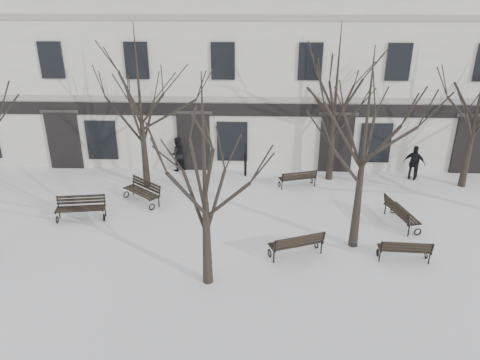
{
  "coord_description": "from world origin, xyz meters",
  "views": [
    {
      "loc": [
        -0.51,
        -13.87,
        9.07
      ],
      "look_at": [
        -1.06,
        3.0,
        1.61
      ],
      "focal_mm": 35.0,
      "sensor_mm": 36.0,
      "label": 1
    }
  ],
  "objects_px": {
    "bench_0": "(81,207)",
    "bench_3": "(143,191)",
    "bench_1": "(297,243)",
    "bench_2": "(405,249)",
    "bench_4": "(298,178)",
    "tree_2": "(366,129)",
    "tree_1": "(204,160)",
    "bench_5": "(400,213)"
  },
  "relations": [
    {
      "from": "bench_1",
      "to": "bench_0",
      "type": "bearing_deg",
      "value": -36.63
    },
    {
      "from": "tree_1",
      "to": "bench_2",
      "type": "bearing_deg",
      "value": 11.85
    },
    {
      "from": "bench_2",
      "to": "bench_3",
      "type": "height_order",
      "value": "bench_3"
    },
    {
      "from": "tree_2",
      "to": "bench_5",
      "type": "xyz_separation_m",
      "value": [
        2.1,
        1.61,
        -3.91
      ]
    },
    {
      "from": "tree_1",
      "to": "bench_1",
      "type": "height_order",
      "value": "tree_1"
    },
    {
      "from": "bench_1",
      "to": "bench_5",
      "type": "bearing_deg",
      "value": -170.74
    },
    {
      "from": "bench_0",
      "to": "bench_4",
      "type": "height_order",
      "value": "bench_0"
    },
    {
      "from": "tree_2",
      "to": "bench_4",
      "type": "bearing_deg",
      "value": 107.73
    },
    {
      "from": "bench_0",
      "to": "bench_4",
      "type": "relative_size",
      "value": 1.11
    },
    {
      "from": "tree_1",
      "to": "bench_4",
      "type": "bearing_deg",
      "value": 64.95
    },
    {
      "from": "bench_4",
      "to": "bench_5",
      "type": "distance_m",
      "value": 5.06
    },
    {
      "from": "bench_5",
      "to": "tree_1",
      "type": "bearing_deg",
      "value": 105.44
    },
    {
      "from": "bench_0",
      "to": "bench_3",
      "type": "distance_m",
      "value": 2.68
    },
    {
      "from": "bench_4",
      "to": "bench_2",
      "type": "bearing_deg",
      "value": 101.44
    },
    {
      "from": "bench_2",
      "to": "bench_1",
      "type": "bearing_deg",
      "value": 0.58
    },
    {
      "from": "tree_1",
      "to": "bench_1",
      "type": "distance_m",
      "value": 4.97
    },
    {
      "from": "bench_1",
      "to": "bench_2",
      "type": "bearing_deg",
      "value": 156.79
    },
    {
      "from": "bench_3",
      "to": "bench_5",
      "type": "xyz_separation_m",
      "value": [
        10.52,
        -1.68,
        0.01
      ]
    },
    {
      "from": "bench_3",
      "to": "tree_2",
      "type": "bearing_deg",
      "value": 18.66
    },
    {
      "from": "bench_3",
      "to": "bench_5",
      "type": "bearing_deg",
      "value": 30.94
    },
    {
      "from": "bench_2",
      "to": "bench_4",
      "type": "height_order",
      "value": "bench_2"
    },
    {
      "from": "tree_2",
      "to": "bench_4",
      "type": "xyz_separation_m",
      "value": [
        -1.61,
        5.04,
        -3.97
      ]
    },
    {
      "from": "tree_2",
      "to": "bench_4",
      "type": "relative_size",
      "value": 3.97
    },
    {
      "from": "bench_1",
      "to": "bench_4",
      "type": "height_order",
      "value": "bench_1"
    },
    {
      "from": "bench_4",
      "to": "bench_0",
      "type": "bearing_deg",
      "value": 4.49
    },
    {
      "from": "bench_1",
      "to": "tree_2",
      "type": "bearing_deg",
      "value": -179.89
    },
    {
      "from": "tree_1",
      "to": "bench_3",
      "type": "xyz_separation_m",
      "value": [
        -3.34,
        5.64,
        -3.68
      ]
    },
    {
      "from": "bench_2",
      "to": "bench_3",
      "type": "relative_size",
      "value": 0.95
    },
    {
      "from": "bench_0",
      "to": "bench_4",
      "type": "bearing_deg",
      "value": 12.73
    },
    {
      "from": "tree_1",
      "to": "tree_2",
      "type": "xyz_separation_m",
      "value": [
        5.07,
        2.36,
        0.23
      ]
    },
    {
      "from": "tree_2",
      "to": "bench_4",
      "type": "distance_m",
      "value": 6.62
    },
    {
      "from": "bench_1",
      "to": "bench_3",
      "type": "xyz_separation_m",
      "value": [
        -6.29,
        4.08,
        -0.0
      ]
    },
    {
      "from": "tree_1",
      "to": "bench_0",
      "type": "bearing_deg",
      "value": 143.65
    },
    {
      "from": "bench_4",
      "to": "bench_5",
      "type": "relative_size",
      "value": 0.89
    },
    {
      "from": "tree_2",
      "to": "bench_3",
      "type": "relative_size",
      "value": 3.81
    },
    {
      "from": "bench_0",
      "to": "bench_4",
      "type": "distance_m",
      "value": 9.55
    },
    {
      "from": "bench_5",
      "to": "bench_2",
      "type": "bearing_deg",
      "value": 154.07
    },
    {
      "from": "tree_1",
      "to": "bench_5",
      "type": "xyz_separation_m",
      "value": [
        7.17,
        3.97,
        -3.68
      ]
    },
    {
      "from": "bench_2",
      "to": "bench_4",
      "type": "xyz_separation_m",
      "value": [
        -3.15,
        6.02,
        -0.01
      ]
    },
    {
      "from": "bench_0",
      "to": "bench_3",
      "type": "bearing_deg",
      "value": 29.07
    },
    {
      "from": "tree_2",
      "to": "bench_1",
      "type": "relative_size",
      "value": 3.55
    },
    {
      "from": "tree_1",
      "to": "bench_3",
      "type": "height_order",
      "value": "tree_1"
    }
  ]
}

